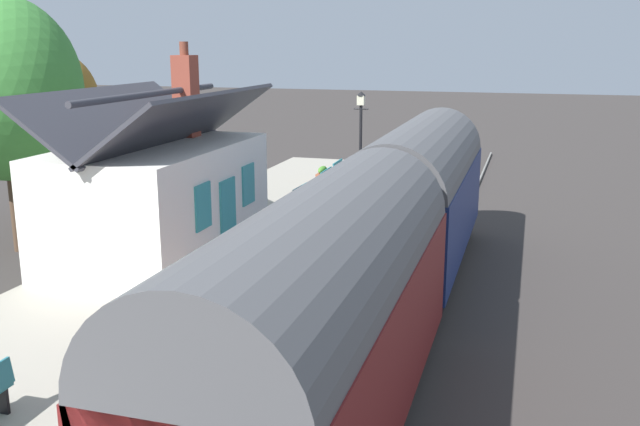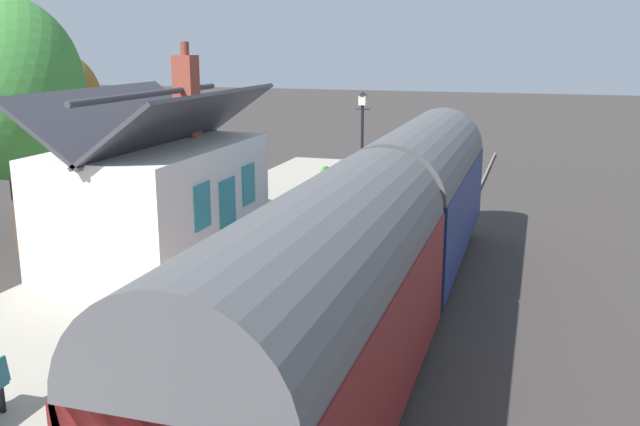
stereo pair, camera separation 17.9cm
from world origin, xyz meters
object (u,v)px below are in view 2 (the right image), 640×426
at_px(tree_behind_building, 50,100).
at_px(station_building, 159,196).
at_px(bench_platform_end, 299,198).
at_px(tree_distant, 5,89).
at_px(lamp_post_platform, 362,127).
at_px(bench_near_building, 326,180).
at_px(planter_under_sign, 320,233).
at_px(bench_by_lamp, 337,171).
at_px(station_sign_board, 130,323).
at_px(train, 383,241).
at_px(planter_by_door, 370,179).
at_px(planter_bench_left, 325,174).

bearing_deg(tree_behind_building, station_building, -127.04).
height_order(bench_platform_end, tree_distant, tree_distant).
bearing_deg(lamp_post_platform, tree_distant, 118.08).
xyz_separation_m(bench_near_building, tree_behind_building, (-3.13, 9.49, 3.00)).
distance_m(planter_under_sign, tree_behind_building, 12.22).
height_order(bench_by_lamp, station_sign_board, station_sign_board).
distance_m(train, planter_under_sign, 4.55).
relative_size(train, bench_near_building, 13.53).
xyz_separation_m(planter_under_sign, tree_distant, (-0.47, 9.85, 3.85)).
distance_m(station_building, planter_by_door, 11.13).
height_order(train, planter_by_door, train).
relative_size(bench_by_lamp, lamp_post_platform, 0.36).
height_order(planter_under_sign, lamp_post_platform, lamp_post_platform).
xyz_separation_m(train, tree_distant, (3.14, 12.44, 2.87)).
xyz_separation_m(bench_near_building, lamp_post_platform, (-1.73, -1.81, 2.23)).
bearing_deg(station_building, planter_bench_left, -6.39).
xyz_separation_m(station_sign_board, tree_distant, (8.75, 9.59, 2.93)).
bearing_deg(tree_distant, station_sign_board, -132.36).
distance_m(bench_platform_end, planter_bench_left, 5.20).
height_order(planter_by_door, tree_behind_building, tree_behind_building).
height_order(station_building, planter_bench_left, station_building).
xyz_separation_m(bench_near_building, planter_under_sign, (-6.52, -1.80, -0.20)).
bearing_deg(tree_behind_building, planter_by_door, -65.92).
xyz_separation_m(station_building, station_sign_board, (-6.84, -3.40, -0.41)).
xyz_separation_m(train, planter_under_sign, (3.61, 2.59, -0.97)).
distance_m(planter_bench_left, tree_distant, 12.24).
relative_size(bench_by_lamp, planter_bench_left, 1.54).
bearing_deg(station_sign_board, train, -26.90).
bearing_deg(train, tree_distant, 75.84).
relative_size(bench_near_building, tree_distant, 0.18).
height_order(station_building, bench_by_lamp, station_building).
bearing_deg(bench_platform_end, lamp_post_platform, -50.57).
distance_m(bench_by_lamp, tree_distant, 12.52).
relative_size(station_building, bench_platform_end, 4.82).
relative_size(planter_bench_left, lamp_post_platform, 0.23).
height_order(train, station_sign_board, train).
height_order(planter_by_door, station_sign_board, station_sign_board).
distance_m(planter_under_sign, tree_distant, 10.58).
bearing_deg(planter_by_door, bench_by_lamp, 78.61).
height_order(bench_near_building, lamp_post_platform, lamp_post_platform).
xyz_separation_m(bench_near_building, station_sign_board, (-15.73, -1.55, 0.71)).
xyz_separation_m(train, bench_platform_end, (6.95, 4.34, -0.77)).
distance_m(train, station_sign_board, 6.29).
height_order(bench_by_lamp, lamp_post_platform, lamp_post_platform).
distance_m(bench_platform_end, tree_distant, 9.66).
xyz_separation_m(station_building, bench_near_building, (8.89, -1.85, -1.12)).
distance_m(station_building, planter_under_sign, 4.55).
xyz_separation_m(station_building, planter_by_door, (10.59, -3.16, -1.33)).
distance_m(train, planter_by_door, 12.26).
distance_m(planter_by_door, tree_distant, 13.33).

